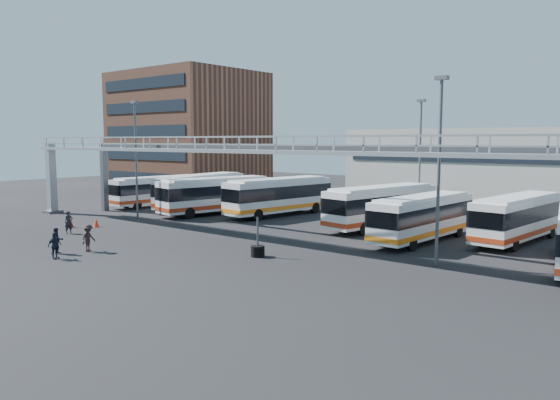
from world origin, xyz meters
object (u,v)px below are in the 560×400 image
Objects in this scene: cone_left at (70,222)px; light_pole_left at (136,153)px; light_pole_mid at (439,161)px; pedestrian_b at (57,241)px; bus_2 at (216,194)px; pedestrian_a at (69,222)px; bus_7 at (518,217)px; tire_stack at (258,250)px; bus_5 at (382,205)px; pedestrian_d at (55,246)px; bus_0 at (158,190)px; pedestrian_c at (88,238)px; light_pole_back at (420,153)px; bus_1 at (201,190)px; bus_6 at (423,216)px; bus_3 at (279,195)px; cone_right at (96,223)px.

light_pole_left is at bearing 92.25° from cone_left.
light_pole_mid is 6.42× the size of pedestrian_b.
bus_2 is at bearing 163.66° from light_pole_mid.
bus_2 is (3.59, 6.16, -3.85)m from light_pole_left.
light_pole_left is 9.96m from pedestrian_a.
light_pole_mid reaches higher than bus_2.
bus_7 is 4.48× the size of tire_stack.
bus_5 is 9.92m from bus_7.
pedestrian_d is (-9.31, -21.63, -1.04)m from bus_5.
pedestrian_c is (15.58, -17.74, -0.85)m from bus_0.
bus_2 is 4.87× the size of tire_stack.
bus_1 is (-20.29, -6.17, -3.82)m from light_pole_back.
pedestrian_a is 1.07× the size of pedestrian_d.
light_pole_mid is 8.21m from bus_6.
light_pole_left is at bearing -109.15° from bus_2.
bus_3 is (8.99, 1.25, -0.02)m from bus_1.
bus_6 is 6.61× the size of pedestrian_d.
bus_5 reaches higher than pedestrian_c.
pedestrian_c is at bearing -47.87° from light_pole_left.
bus_0 is 0.97× the size of bus_7.
bus_1 is 1.10× the size of bus_7.
bus_0 is 6.03× the size of pedestrian_c.
bus_7 is at bearing 17.41° from bus_2.
bus_3 is 15.98m from cone_right.
bus_5 is 23.49m from pedestrian_a.
bus_5 is at bearing 37.68° from cone_left.
bus_1 is (5.44, 0.97, 0.21)m from bus_0.
bus_2 reaches higher than cone_left.
light_pole_mid is 13.19m from bus_5.
pedestrian_a reaches higher than cone_left.
light_pole_mid is at bearing 11.31° from cone_left.
cone_left is (-19.74, -20.55, -5.34)m from light_pole_back.
light_pole_mid reaches higher than cone_right.
bus_3 is 6.75× the size of pedestrian_c.
bus_2 is at bearing -142.63° from bus_3.
light_pole_mid is 1.00× the size of light_pole_back.
light_pole_left is 7.66m from cone_right.
cone_right is (-22.68, -10.37, -1.38)m from bus_6.
bus_5 is at bearing -94.61° from light_pole_back.
pedestrian_c is (-18.15, -9.89, -4.88)m from light_pole_mid.
bus_3 is at bearing -0.43° from bus_1.
bus_2 is at bearing 24.77° from pedestrian_b.
pedestrian_d is (0.38, -2.39, -0.06)m from pedestrian_c.
pedestrian_a is 7.41m from pedestrian_b.
light_pole_mid is 0.89× the size of bus_3.
light_pole_mid is 14.58× the size of cone_right.
light_pole_back is 28.44m from pedestrian_a.
bus_1 is 24.79m from bus_6.
bus_1 reaches higher than bus_2.
bus_5 is 13.86m from tire_stack.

